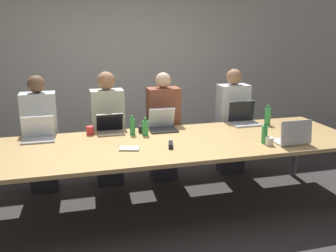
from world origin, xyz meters
The scene contains 21 objects.
ground_plane centered at (0.00, 0.00, 0.00)m, with size 24.00×24.00×0.00m, color #383333.
curtain_wall centered at (0.00, 2.29, 1.40)m, with size 12.00×0.06×2.80m.
conference_table centered at (0.00, 0.00, 0.72)m, with size 4.26×1.29×0.77m.
laptop_near_right centered at (1.30, -0.41, 0.85)m, with size 0.35×0.26×0.27m.
cup_near_right centered at (1.05, -0.38, 0.81)m, with size 0.08×0.08×0.09m.
bottle_near_right centered at (1.04, -0.29, 0.87)m, with size 0.06×0.06×0.22m.
laptop_far_right centered at (1.18, 0.51, 0.85)m, with size 0.35×0.27×0.28m.
person_far_right centered at (1.18, 0.82, 0.69)m, with size 0.40×0.24×1.43m.
bottle_far_right centered at (1.45, 0.37, 0.88)m, with size 0.08×0.08×0.25m.
laptop_far_midleft centered at (-0.49, 0.51, 0.84)m, with size 0.31×0.23×0.23m.
person_far_midleft centered at (-0.49, 0.86, 0.70)m, with size 0.40×0.24×1.44m.
cup_far_midleft centered at (-0.72, 0.51, 0.82)m, with size 0.09×0.09×0.10m.
bottle_far_midleft centered at (-0.26, 0.38, 0.87)m, with size 0.06×0.06×0.23m.
laptop_far_left centered at (-1.28, 0.45, 0.84)m, with size 0.35×0.25×0.26m.
person_far_left centered at (-1.29, 0.85, 0.69)m, with size 0.40×0.24×1.42m.
laptop_far_center centered at (0.12, 0.49, 0.85)m, with size 0.32×0.26×0.26m.
person_far_center centered at (0.22, 0.82, 0.68)m, with size 0.40×0.24×1.41m.
cup_far_center centered at (-0.14, 0.44, 0.81)m, with size 0.09×0.09×0.08m.
bottle_far_center centered at (-0.12, 0.32, 0.86)m, with size 0.07×0.07×0.21m.
stapler centered at (0.04, -0.18, 0.80)m, with size 0.08×0.16×0.05m.
notebook centered at (-0.38, -0.14, 0.78)m, with size 0.22×0.18×0.02m.
Camera 1 is at (-0.94, -3.69, 1.97)m, focal length 40.00 mm.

